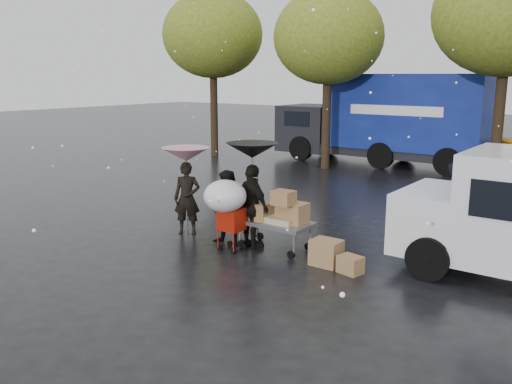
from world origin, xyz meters
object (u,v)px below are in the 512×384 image
Objects in this scene: blue_truck at (386,119)px; yellow_taxi at (511,154)px; shopping_cart at (226,200)px; person_pink at (187,198)px; person_black at (252,207)px; vendor_cart at (278,215)px.

blue_truck is 2.11× the size of yellow_taxi.
shopping_cart reaches higher than yellow_taxi.
person_pink is 0.93× the size of person_black.
person_black is (1.76, 0.04, 0.06)m from person_pink.
person_black is 0.21× the size of blue_truck.
blue_truck reaches higher than person_pink.
shopping_cart is at bearing -48.62° from person_pink.
yellow_taxi reaches higher than vendor_cart.
person_black reaches higher than yellow_taxi.
yellow_taxi is (1.77, 12.21, -0.05)m from vendor_cart.
person_pink reaches higher than vendor_cart.
person_black is at bearing -79.44° from blue_truck.
vendor_cart is 1.04× the size of shopping_cart.
blue_truck reaches higher than yellow_taxi.
yellow_taxi is at bearing 79.01° from shopping_cart.
shopping_cart is 0.37× the size of yellow_taxi.
blue_truck reaches higher than vendor_cart.
vendor_cart is at bearing -24.80° from person_pink.
person_pink is at bearing -87.97° from blue_truck.
blue_truck is (-1.93, 12.17, 0.69)m from shopping_cart.
person_pink is 1.61m from shopping_cart.
yellow_taxi is at bearing 81.74° from vendor_cart.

